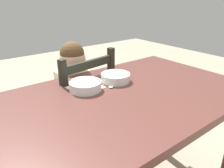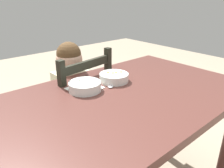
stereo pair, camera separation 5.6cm
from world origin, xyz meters
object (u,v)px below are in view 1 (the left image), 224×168
(child_figure, at_px, (77,90))
(bowl_of_peas, at_px, (85,86))
(bowl_of_carrots, at_px, (115,77))
(dining_table, at_px, (116,116))
(dining_chair, at_px, (78,114))
(spoon, at_px, (112,85))

(child_figure, height_order, bowl_of_peas, child_figure)
(child_figure, relative_size, bowl_of_carrots, 5.74)
(dining_table, xyz_separation_m, bowl_of_carrots, (0.13, 0.17, 0.13))
(bowl_of_peas, xyz_separation_m, bowl_of_carrots, (0.20, 0.00, -0.00))
(dining_chair, height_order, spoon, dining_chair)
(dining_table, xyz_separation_m, bowl_of_peas, (-0.07, 0.17, 0.13))
(bowl_of_peas, bearing_deg, spoon, -15.19)
(dining_table, relative_size, child_figure, 1.51)
(dining_table, bearing_deg, bowl_of_carrots, 51.80)
(bowl_of_carrots, bearing_deg, spoon, -146.04)
(bowl_of_carrots, height_order, spoon, bowl_of_carrots)
(child_figure, distance_m, spoon, 0.36)
(child_figure, bearing_deg, bowl_of_peas, -109.24)
(child_figure, xyz_separation_m, bowl_of_peas, (-0.10, -0.29, 0.16))
(bowl_of_peas, relative_size, spoon, 1.51)
(bowl_of_carrots, distance_m, spoon, 0.07)
(child_figure, height_order, spoon, child_figure)
(child_figure, bearing_deg, spoon, -82.54)
(dining_chair, xyz_separation_m, child_figure, (-0.01, -0.01, 0.19))
(child_figure, distance_m, bowl_of_carrots, 0.35)
(child_figure, xyz_separation_m, bowl_of_carrots, (0.10, -0.29, 0.16))
(bowl_of_carrots, bearing_deg, dining_chair, 107.53)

